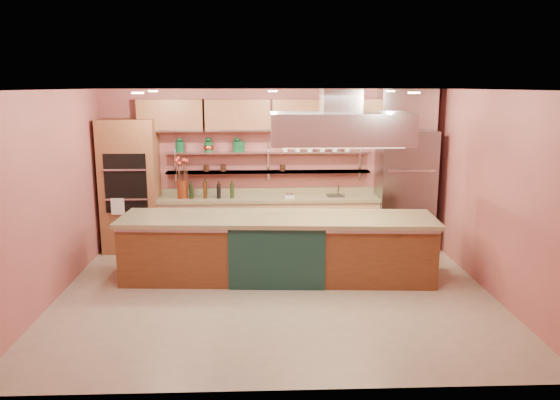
{
  "coord_description": "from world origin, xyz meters",
  "views": [
    {
      "loc": [
        -0.22,
        -7.22,
        2.85
      ],
      "look_at": [
        0.1,
        1.0,
        1.12
      ],
      "focal_mm": 35.0,
      "sensor_mm": 36.0,
      "label": 1
    }
  ],
  "objects_px": {
    "flower_vase": "(182,189)",
    "refrigerator": "(405,190)",
    "kitchen_scale": "(290,195)",
    "green_canister": "(240,146)",
    "copper_kettle": "(209,148)",
    "island": "(278,248)"
  },
  "relations": [
    {
      "from": "copper_kettle",
      "to": "island",
      "type": "bearing_deg",
      "value": -56.73
    },
    {
      "from": "island",
      "to": "green_canister",
      "type": "relative_size",
      "value": 25.37
    },
    {
      "from": "refrigerator",
      "to": "flower_vase",
      "type": "distance_m",
      "value": 3.9
    },
    {
      "from": "flower_vase",
      "to": "copper_kettle",
      "type": "bearing_deg",
      "value": 25.9
    },
    {
      "from": "island",
      "to": "copper_kettle",
      "type": "height_order",
      "value": "copper_kettle"
    },
    {
      "from": "flower_vase",
      "to": "kitchen_scale",
      "type": "height_order",
      "value": "flower_vase"
    },
    {
      "from": "kitchen_scale",
      "to": "green_canister",
      "type": "relative_size",
      "value": 0.9
    },
    {
      "from": "island",
      "to": "flower_vase",
      "type": "bearing_deg",
      "value": 139.74
    },
    {
      "from": "refrigerator",
      "to": "copper_kettle",
      "type": "distance_m",
      "value": 3.53
    },
    {
      "from": "refrigerator",
      "to": "flower_vase",
      "type": "bearing_deg",
      "value": 179.85
    },
    {
      "from": "flower_vase",
      "to": "kitchen_scale",
      "type": "xyz_separation_m",
      "value": [
        1.87,
        0.0,
        -0.11
      ]
    },
    {
      "from": "island",
      "to": "copper_kettle",
      "type": "xyz_separation_m",
      "value": [
        -1.15,
        1.75,
        1.31
      ]
    },
    {
      "from": "refrigerator",
      "to": "green_canister",
      "type": "bearing_deg",
      "value": 175.45
    },
    {
      "from": "refrigerator",
      "to": "island",
      "type": "xyz_separation_m",
      "value": [
        -2.3,
        -1.52,
        -0.57
      ]
    },
    {
      "from": "refrigerator",
      "to": "green_canister",
      "type": "xyz_separation_m",
      "value": [
        -2.89,
        0.23,
        0.75
      ]
    },
    {
      "from": "green_canister",
      "to": "kitchen_scale",
      "type": "bearing_deg",
      "value": -14.41
    },
    {
      "from": "copper_kettle",
      "to": "green_canister",
      "type": "xyz_separation_m",
      "value": [
        0.56,
        0.0,
        0.02
      ]
    },
    {
      "from": "flower_vase",
      "to": "kitchen_scale",
      "type": "bearing_deg",
      "value": 0.0
    },
    {
      "from": "flower_vase",
      "to": "refrigerator",
      "type": "bearing_deg",
      "value": -0.15
    },
    {
      "from": "island",
      "to": "flower_vase",
      "type": "xyz_separation_m",
      "value": [
        -1.6,
        1.53,
        0.61
      ]
    },
    {
      "from": "kitchen_scale",
      "to": "copper_kettle",
      "type": "distance_m",
      "value": 1.64
    },
    {
      "from": "refrigerator",
      "to": "copper_kettle",
      "type": "xyz_separation_m",
      "value": [
        -3.45,
        0.23,
        0.74
      ]
    }
  ]
}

